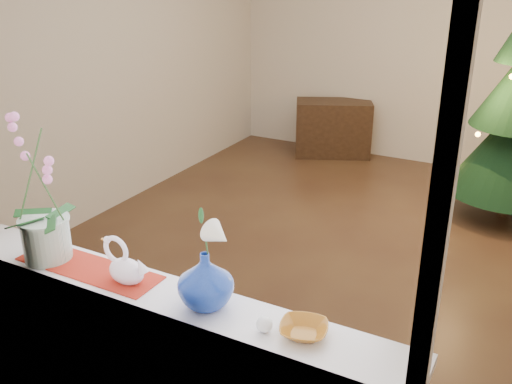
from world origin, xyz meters
TOP-DOWN VIEW (x-y plane):
  - ground at (0.00, 0.00)m, footprint 5.00×5.00m
  - wall_back at (0.00, 2.50)m, footprint 4.50×0.10m
  - wall_front at (0.00, -2.50)m, footprint 4.50×0.10m
  - wall_left at (-2.25, 0.00)m, footprint 0.10×5.00m
  - windowsill at (0.00, -2.37)m, footprint 2.20×0.26m
  - window_frame at (0.00, -2.47)m, footprint 2.22×0.06m
  - runner at (-0.38, -2.37)m, footprint 0.70×0.20m
  - orchid_pot at (-0.60, -2.39)m, footprint 0.25×0.25m
  - swan at (-0.15, -2.38)m, footprint 0.25×0.17m
  - blue_vase at (0.24, -2.37)m, footprint 0.31×0.31m
  - lily at (0.24, -2.37)m, footprint 0.15×0.08m
  - paperweight at (0.51, -2.41)m, footprint 0.07×0.07m
  - amber_dish at (0.65, -2.36)m, footprint 0.18×0.18m
  - side_table at (-1.00, 2.25)m, footprint 0.97×0.76m

SIDE VIEW (x-z plane):
  - ground at x=0.00m, z-range 0.00..0.00m
  - side_table at x=-1.00m, z-range 0.00..0.65m
  - windowsill at x=0.00m, z-range 0.88..0.92m
  - runner at x=-0.38m, z-range 0.92..0.93m
  - amber_dish at x=0.65m, z-range 0.92..0.96m
  - paperweight at x=0.51m, z-range 0.92..0.98m
  - swan at x=-0.15m, z-range 0.92..1.11m
  - blue_vase at x=0.24m, z-range 0.92..1.18m
  - orchid_pot at x=-0.60m, z-range 0.92..1.58m
  - lily at x=0.24m, z-range 1.18..1.38m
  - wall_back at x=0.00m, z-range 0.00..2.70m
  - wall_front at x=0.00m, z-range 0.00..2.70m
  - wall_left at x=-2.25m, z-range 0.00..2.70m
  - window_frame at x=0.00m, z-range 0.90..2.50m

